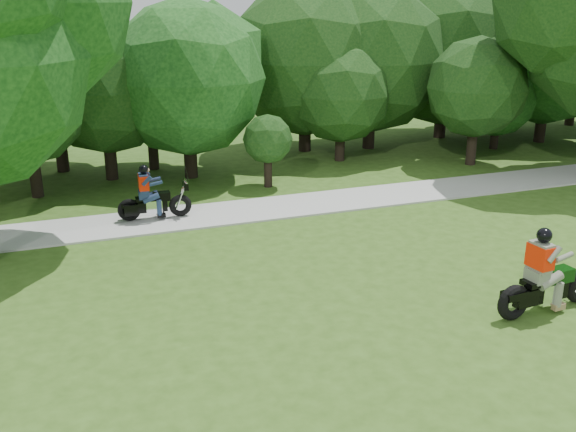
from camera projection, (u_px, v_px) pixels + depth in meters
ground at (490, 305)px, 13.84m from camera, size 100.00×100.00×0.00m
walkway at (338, 201)px, 20.95m from camera, size 60.00×2.20×0.06m
tree_line at (318, 68)px, 26.40m from camera, size 39.69×11.71×7.47m
chopper_motorcycle at (545, 281)px, 13.33m from camera, size 2.68×0.77×1.91m
touring_motorcycle at (150, 200)px, 18.92m from camera, size 2.19×0.68×1.67m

